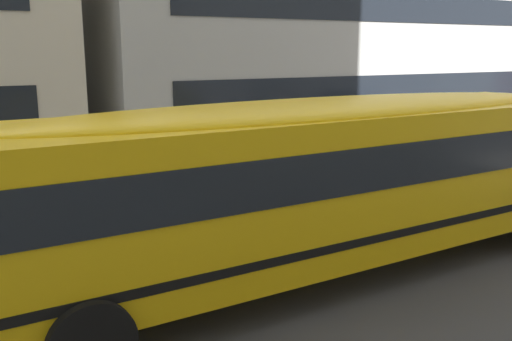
{
  "coord_description": "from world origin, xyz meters",
  "views": [
    {
      "loc": [
        -8.12,
        -8.66,
        3.51
      ],
      "look_at": [
        -3.72,
        -0.86,
        1.58
      ],
      "focal_mm": 39.75,
      "sensor_mm": 36.0,
      "label": 1
    }
  ],
  "objects": [
    {
      "name": "ground_plane",
      "position": [
        0.0,
        0.0,
        0.0
      ],
      "size": [
        400.0,
        400.0,
        0.0
      ],
      "primitive_type": "plane",
      "color": "#424244"
    },
    {
      "name": "sidewalk_far",
      "position": [
        0.0,
        7.66,
        0.01
      ],
      "size": [
        120.0,
        3.0,
        0.01
      ],
      "primitive_type": "cube",
      "color": "gray",
      "rests_on": "ground_plane"
    },
    {
      "name": "school_bus",
      "position": [
        -2.74,
        -1.71,
        1.65
      ],
      "size": [
        12.48,
        2.98,
        2.77
      ],
      "rotation": [
        0.0,
        0.0,
        0.03
      ],
      "color": "yellow",
      "rests_on": "ground_plane"
    },
    {
      "name": "lane_centreline",
      "position": [
        0.0,
        0.0,
        0.0
      ],
      "size": [
        110.0,
        0.16,
        0.01
      ],
      "primitive_type": "cube",
      "color": "silver",
      "rests_on": "ground_plane"
    },
    {
      "name": "parked_car_maroon_mid_block",
      "position": [
        9.81,
        4.74,
        0.84
      ],
      "size": [
        3.93,
        1.94,
        1.64
      ],
      "rotation": [
        0.0,
        0.0,
        0.02
      ],
      "color": "maroon",
      "rests_on": "ground_plane"
    }
  ]
}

